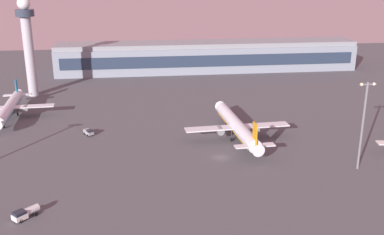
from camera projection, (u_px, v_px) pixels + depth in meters
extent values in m
plane|color=#4C4C51|center=(221.00, 158.00, 138.70)|extent=(416.00, 416.00, 0.00)
cube|color=gray|center=(207.00, 58.00, 255.86)|extent=(167.07, 22.00, 14.00)
cube|color=#263347|center=(211.00, 61.00, 245.09)|extent=(160.39, 0.40, 6.16)
cube|color=gray|center=(208.00, 44.00, 253.30)|extent=(167.07, 19.80, 2.40)
cylinder|color=#A8A8B2|center=(30.00, 57.00, 201.63)|extent=(4.40, 4.40, 35.57)
cylinder|color=#2D3847|center=(25.00, 13.00, 195.60)|extent=(8.00, 8.00, 3.00)
sphere|color=silver|center=(24.00, 3.00, 194.34)|extent=(5.60, 5.60, 5.60)
cylinder|color=silver|center=(237.00, 125.00, 153.51)|extent=(6.70, 40.46, 4.25)
cone|color=silver|center=(221.00, 107.00, 173.56)|extent=(4.19, 2.93, 4.04)
cone|color=silver|center=(257.00, 149.00, 133.25)|extent=(4.01, 3.36, 3.83)
cube|color=silver|center=(237.00, 127.00, 152.53)|extent=(36.01, 6.65, 0.39)
cube|color=silver|center=(255.00, 146.00, 135.16)|extent=(12.45, 3.43, 0.39)
cube|color=orange|center=(255.00, 135.00, 134.41)|extent=(0.55, 3.59, 7.27)
cylinder|color=slate|center=(220.00, 130.00, 151.69)|extent=(2.70, 4.17, 2.46)
cylinder|color=slate|center=(255.00, 128.00, 153.86)|extent=(2.70, 4.17, 2.46)
cube|color=orange|center=(236.00, 128.00, 153.87)|extent=(6.08, 37.22, 0.40)
cylinder|color=#333338|center=(227.00, 119.00, 166.16)|extent=(0.31, 0.31, 3.97)
cylinder|color=black|center=(227.00, 124.00, 166.78)|extent=(0.52, 1.26, 1.23)
cylinder|color=#333338|center=(232.00, 134.00, 151.08)|extent=(0.31, 0.31, 3.97)
cylinder|color=black|center=(231.00, 139.00, 151.70)|extent=(0.52, 1.26, 1.23)
cylinder|color=#333338|center=(246.00, 133.00, 151.95)|extent=(0.31, 0.31, 3.97)
cylinder|color=black|center=(246.00, 139.00, 152.57)|extent=(0.52, 1.26, 1.23)
cylinder|color=silver|center=(9.00, 108.00, 174.12)|extent=(6.03, 37.69, 3.96)
cone|color=silver|center=(19.00, 94.00, 193.02)|extent=(3.72, 3.11, 3.57)
cube|color=silver|center=(10.00, 107.00, 175.16)|extent=(33.54, 6.01, 0.36)
cube|color=silver|center=(18.00, 95.00, 191.10)|extent=(11.59, 3.13, 0.36)
cube|color=#1984B2|center=(17.00, 88.00, 189.82)|extent=(0.50, 3.35, 6.78)
cylinder|color=slate|center=(25.00, 108.00, 176.37)|extent=(2.50, 3.87, 2.29)
cube|color=#1984B2|center=(9.00, 110.00, 174.46)|extent=(5.47, 34.67, 0.38)
cylinder|color=#333338|center=(3.00, 122.00, 163.48)|extent=(0.29, 0.29, 3.70)
cylinder|color=black|center=(4.00, 127.00, 164.06)|extent=(0.48, 1.17, 1.15)
cylinder|color=#333338|center=(17.00, 110.00, 177.53)|extent=(0.29, 0.29, 3.70)
cylinder|color=black|center=(18.00, 114.00, 178.11)|extent=(0.48, 1.17, 1.15)
cylinder|color=#333338|center=(5.00, 111.00, 176.74)|extent=(0.29, 0.29, 3.70)
cylinder|color=black|center=(5.00, 115.00, 177.32)|extent=(0.48, 1.17, 1.15)
cube|color=gray|center=(90.00, 133.00, 156.44)|extent=(2.82, 2.85, 1.10)
cube|color=#1E232D|center=(90.00, 131.00, 156.16)|extent=(2.54, 2.55, 0.70)
cube|color=gray|center=(87.00, 131.00, 157.77)|extent=(2.91, 3.06, 1.40)
cylinder|color=black|center=(93.00, 134.00, 156.91)|extent=(0.74, 0.92, 0.90)
cylinder|color=black|center=(88.00, 135.00, 155.88)|extent=(0.74, 0.92, 0.90)
cylinder|color=black|center=(89.00, 132.00, 158.88)|extent=(0.74, 0.92, 0.90)
cylinder|color=black|center=(85.00, 133.00, 157.85)|extent=(0.74, 0.92, 0.90)
cube|color=white|center=(20.00, 217.00, 103.59)|extent=(3.83, 3.81, 1.20)
cube|color=#1E232D|center=(19.00, 213.00, 103.30)|extent=(3.43, 3.42, 0.70)
cylinder|color=silver|center=(30.00, 210.00, 105.46)|extent=(4.28, 4.20, 1.80)
cylinder|color=black|center=(21.00, 221.00, 102.84)|extent=(0.86, 0.84, 0.90)
cylinder|color=black|center=(16.00, 218.00, 104.10)|extent=(0.86, 0.84, 0.90)
cylinder|color=black|center=(36.00, 214.00, 105.67)|extent=(0.86, 0.84, 0.90)
cylinder|color=black|center=(31.00, 212.00, 106.93)|extent=(0.86, 0.84, 0.90)
cylinder|color=slate|center=(362.00, 127.00, 127.07)|extent=(0.70, 0.70, 25.77)
cube|color=slate|center=(368.00, 84.00, 123.23)|extent=(4.80, 0.40, 0.40)
sphere|color=#F9EAB2|center=(362.00, 84.00, 123.02)|extent=(0.90, 0.90, 0.90)
sphere|color=#F9EAB2|center=(374.00, 84.00, 123.45)|extent=(0.90, 0.90, 0.90)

